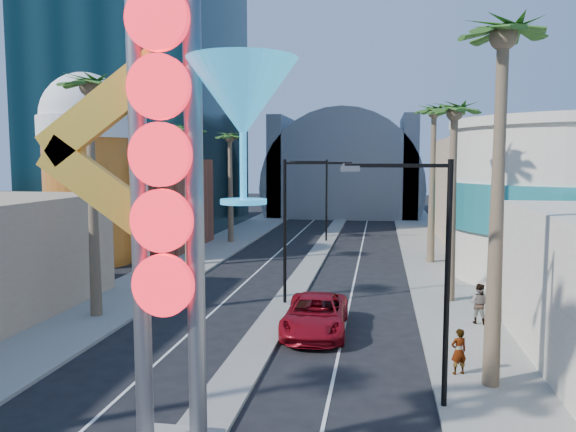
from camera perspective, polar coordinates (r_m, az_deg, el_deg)
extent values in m
cube|color=gray|center=(47.79, -8.59, -3.85)|extent=(5.00, 100.00, 0.15)
cube|color=gray|center=(45.73, 14.77, -4.41)|extent=(5.00, 100.00, 0.15)
cube|color=gray|center=(48.74, 3.23, -3.60)|extent=(1.60, 84.00, 0.15)
cube|color=black|center=(69.60, -14.77, 19.71)|extent=(20.00, 20.00, 50.00)
cube|color=brown|center=(52.41, -14.42, 1.20)|extent=(10.00, 10.00, 8.00)
cube|color=tan|center=(58.93, 20.01, 2.50)|extent=(10.00, 20.00, 10.00)
cylinder|color=#BA6318|center=(45.63, -19.64, 1.66)|extent=(6.40, 6.40, 10.00)
cylinder|color=white|center=(45.60, -19.87, 8.44)|extent=(7.00, 7.00, 1.60)
sphere|color=white|center=(45.65, -19.91, 9.45)|extent=(6.60, 6.60, 6.60)
cylinder|color=beige|center=(41.98, 27.23, 1.03)|extent=(16.00, 16.00, 10.00)
cylinder|color=teal|center=(41.98, 27.23, 1.03)|extent=(16.60, 16.60, 3.00)
cylinder|color=slate|center=(82.08, 5.77, 2.93)|extent=(22.00, 16.00, 22.00)
cube|color=slate|center=(83.03, -0.44, 5.06)|extent=(2.00, 16.00, 14.00)
cube|color=slate|center=(81.93, 12.11, 4.93)|extent=(2.00, 16.00, 14.00)
cylinder|color=slate|center=(14.14, -14.81, -0.46)|extent=(0.44, 0.44, 12.00)
cylinder|color=slate|center=(13.63, -9.43, -0.58)|extent=(0.44, 0.44, 12.00)
cylinder|color=red|center=(13.85, -13.17, 19.04)|extent=(1.50, 0.25, 1.50)
cylinder|color=red|center=(13.57, -13.01, 12.66)|extent=(1.50, 0.25, 1.50)
cylinder|color=red|center=(13.47, -12.86, 6.10)|extent=(1.50, 0.25, 1.50)
cylinder|color=red|center=(13.54, -12.72, -0.47)|extent=(1.50, 0.25, 1.50)
cylinder|color=red|center=(13.79, -12.57, -6.88)|extent=(1.50, 0.25, 1.50)
cube|color=gold|center=(14.51, -18.39, 10.27)|extent=(3.47, 0.25, 2.80)
cube|color=gold|center=(14.48, -18.14, 2.36)|extent=(3.47, 0.25, 2.80)
cone|color=#28A7E3|center=(13.29, -4.63, 11.85)|extent=(2.60, 2.60, 1.80)
cylinder|color=#28A7E3|center=(13.21, -4.57, 4.94)|extent=(0.16, 0.16, 1.60)
cylinder|color=#28A7E3|center=(13.25, -4.54, 1.47)|extent=(1.10, 1.10, 0.12)
cylinder|color=black|center=(30.52, -0.33, -1.76)|extent=(0.18, 0.18, 8.00)
cube|color=black|center=(30.01, 3.08, 5.39)|extent=(3.60, 0.12, 0.12)
cube|color=slate|center=(29.87, 6.14, 5.17)|extent=(0.60, 0.25, 0.18)
cylinder|color=black|center=(54.21, 3.93, 1.52)|extent=(0.18, 0.18, 8.00)
cube|color=black|center=(54.26, 2.05, 5.55)|extent=(3.60, 0.12, 0.12)
cube|color=slate|center=(54.49, 0.37, 5.45)|extent=(0.60, 0.25, 0.18)
cylinder|color=black|center=(18.39, 15.86, -6.98)|extent=(0.18, 0.18, 8.00)
cube|color=black|center=(17.84, 11.00, 5.05)|extent=(3.24, 0.12, 0.12)
cube|color=slate|center=(17.85, 6.36, 4.80)|extent=(0.60, 0.25, 0.18)
cylinder|color=brown|center=(29.49, -19.21, 1.08)|extent=(0.40, 0.40, 11.50)
sphere|color=#254F1A|center=(29.62, -19.58, 12.24)|extent=(2.40, 2.40, 2.40)
cylinder|color=brown|center=(42.34, -10.12, 1.61)|extent=(0.40, 0.40, 10.00)
sphere|color=#254F1A|center=(42.29, -10.24, 8.39)|extent=(2.40, 2.40, 2.40)
cylinder|color=brown|center=(53.78, -5.87, 2.53)|extent=(0.40, 0.40, 10.00)
sphere|color=#254F1A|center=(53.74, -5.92, 7.86)|extent=(2.40, 2.40, 2.40)
cylinder|color=brown|center=(20.31, 20.43, -0.22)|extent=(0.40, 0.40, 12.00)
sphere|color=#254F1A|center=(20.61, 21.04, 16.61)|extent=(2.40, 2.40, 2.40)
cylinder|color=brown|center=(32.19, 16.30, 0.64)|extent=(0.40, 0.40, 10.50)
sphere|color=#254F1A|center=(32.17, 16.56, 10.00)|extent=(2.40, 2.40, 2.40)
cylinder|color=brown|center=(44.06, 14.44, 2.66)|extent=(0.40, 0.40, 11.50)
sphere|color=#254F1A|center=(44.14, 14.63, 10.13)|extent=(2.40, 2.40, 2.40)
imported|color=maroon|center=(26.32, 2.81, -9.99)|extent=(2.97, 6.19, 1.70)
imported|color=gray|center=(22.00, 16.95, -13.02)|extent=(0.73, 0.61, 1.70)
imported|color=gray|center=(28.69, 18.81, -8.41)|extent=(1.16, 1.06, 1.94)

